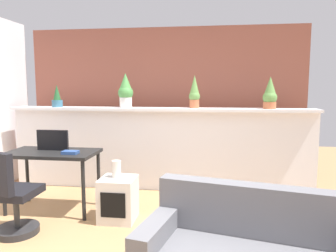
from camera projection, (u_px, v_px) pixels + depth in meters
divider_wall at (159, 150)px, 4.79m from camera, size 4.51×0.16×1.20m
plant_shelf at (158, 109)px, 4.67m from camera, size 4.51×0.34×0.04m
brick_wall_behind at (165, 105)px, 5.30m from camera, size 4.51×0.10×2.50m
potted_plant_0 at (57, 98)px, 4.84m from camera, size 0.16×0.16×0.34m
potted_plant_1 at (126, 91)px, 4.74m from camera, size 0.22×0.22×0.51m
potted_plant_2 at (194, 93)px, 4.61m from camera, size 0.16×0.16×0.48m
potted_plant_3 at (270, 94)px, 4.43m from camera, size 0.20×0.20×0.45m
desk at (52, 158)px, 3.94m from camera, size 1.10×0.60×0.75m
tv_monitor at (53, 140)px, 3.99m from camera, size 0.40×0.04×0.26m
office_chair at (11, 199)px, 3.27m from camera, size 0.51×0.51×0.91m
side_cube_shelf at (118, 199)px, 3.68m from camera, size 0.40×0.41×0.50m
vase_on_shelf at (116, 169)px, 3.69m from camera, size 0.11×0.11×0.19m
book_on_desk at (70, 152)px, 3.78m from camera, size 0.18×0.12×0.04m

